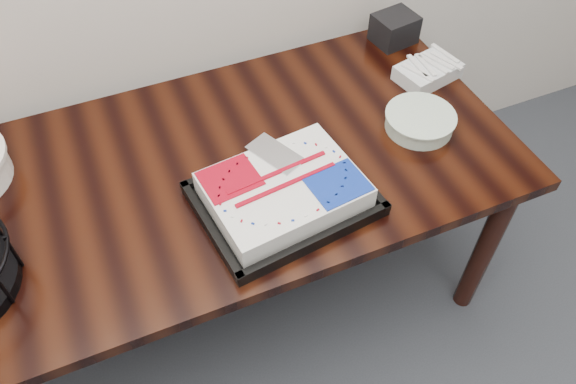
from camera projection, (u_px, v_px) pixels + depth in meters
name	position (u px, v px, depth m)	size (l,w,h in m)	color
table	(220.00, 185.00, 1.73)	(1.80, 0.90, 0.75)	black
cake_tray	(284.00, 193.00, 1.54)	(0.50, 0.41, 0.10)	black
plate_stack	(420.00, 121.00, 1.75)	(0.22, 0.22, 0.05)	white
fork_bag	(428.00, 71.00, 1.91)	(0.23, 0.18, 0.06)	silver
napkin_box	(394.00, 29.00, 2.04)	(0.14, 0.12, 0.10)	black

